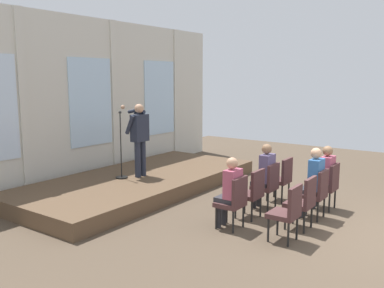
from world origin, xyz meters
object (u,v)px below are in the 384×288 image
Objects in this scene: chair_r0_c0 at (234,199)px; chair_r0_c3 at (282,177)px; audience_r1_c2 at (313,179)px; chair_r0_c1 at (252,191)px; chair_r1_c3 at (328,184)px; audience_r0_c2 at (265,173)px; mic_stand at (121,164)px; chair_r1_c0 at (288,210)px; chair_r0_c2 at (268,183)px; chair_r1_c1 at (304,200)px; chair_r1_c2 at (317,191)px; speaker at (139,135)px; audience_r1_c3 at (325,174)px; audience_r0_c0 at (230,189)px.

chair_r0_c0 and chair_r0_c3 have the same top height.
chair_r0_c0 is 1.66m from audience_r1_c2.
chair_r0_c1 is 1.00× the size of chair_r1_c3.
audience_r1_c2 reaches higher than chair_r0_c3.
audience_r0_c2 reaches higher than chair_r0_c1.
mic_stand reaches higher than audience_r0_c2.
mic_stand is at bearing 82.24° from chair_r1_c0.
mic_stand is 3.40m from chair_r0_c2.
chair_r1_c1 is (0.10, -4.30, -0.13)m from mic_stand.
chair_r1_c1 is 0.70× the size of audience_r1_c2.
chair_r0_c3 is at bearing 53.12° from audience_r1_c2.
audience_r1_c2 reaches higher than chair_r0_c1.
chair_r1_c2 is (0.00, -0.99, 0.00)m from chair_r0_c2.
speaker is at bearing 97.36° from chair_r0_c2.
audience_r1_c3 reaches higher than chair_r0_c2.
chair_r1_c3 is at bearing -35.93° from chair_r0_c1.
chair_r1_c2 is at bearing -90.00° from chair_r0_c2.
chair_r0_c0 is 1.20m from chair_r1_c1.
chair_r0_c0 is 0.74× the size of audience_r0_c0.
chair_r0_c2 is at bearing 35.93° from chair_r1_c0.
audience_r0_c2 is at bearing -0.13° from audience_r0_c0.
audience_r1_c3 reaches higher than chair_r1_c2.
audience_r0_c0 reaches higher than chair_r0_c2.
chair_r0_c0 is 2.28m from chair_r1_c3.
mic_stand is 1.65× the size of chair_r0_c0.
chair_r1_c2 is (0.00, -1.07, -0.20)m from audience_r0_c2.
audience_r1_c3 is at bearing -53.03° from chair_r0_c2.
audience_r0_c2 reaches higher than audience_r1_c3.
audience_r0_c0 is 1.36× the size of chair_r1_c0.
audience_r0_c2 is at bearing 6.75° from chair_r0_c1.
mic_stand reaches higher than audience_r1_c2.
chair_r1_c2 is at bearing -35.93° from chair_r0_c0.
chair_r1_c2 is (1.37, 0.00, 0.00)m from chair_r1_c0.
audience_r1_c2 is 0.72m from chair_r1_c3.
audience_r0_c0 reaches higher than chair_r0_c3.
chair_r1_c1 is (0.00, -0.99, 0.00)m from chair_r0_c1.
chair_r1_c0 is 1.00× the size of chair_r1_c1.
chair_r0_c0 is at bearing 180.00° from chair_r0_c1.
audience_r0_c0 is 2.32m from chair_r1_c3.
chair_r0_c0 is at bearing 90.00° from chair_r1_c0.
chair_r1_c2 is (0.68, -0.99, 0.00)m from chair_r0_c1.
chair_r0_c1 is at bearing 180.00° from chair_r0_c2.
chair_r1_c3 is 0.73× the size of audience_r1_c3.
audience_r0_c2 is at bearing 90.00° from chair_r0_c2.
chair_r1_c0 is at bearing 180.00° from chair_r1_c3.
chair_r0_c1 and chair_r1_c1 have the same top height.
chair_r1_c3 is (0.68, -0.08, -0.21)m from audience_r1_c2.
mic_stand is 3.31m from chair_r0_c1.
audience_r1_c2 is at bearing -36.05° from audience_r0_c0.
chair_r1_c2 and chair_r1_c3 have the same top height.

